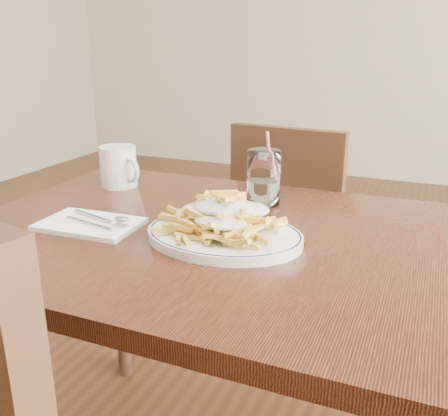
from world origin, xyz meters
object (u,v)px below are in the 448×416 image
at_px(coffee_mug, 119,167).
at_px(table, 231,267).
at_px(fries_plate, 224,235).
at_px(chair_far, 293,226).
at_px(loaded_fries, 224,213).
at_px(water_glass, 264,180).

bearing_deg(coffee_mug, table, -26.99).
bearing_deg(fries_plate, chair_far, 94.67).
height_order(chair_far, loaded_fries, chair_far).
height_order(table, coffee_mug, coffee_mug).
bearing_deg(water_glass, loaded_fries, -88.27).
height_order(loaded_fries, coffee_mug, coffee_mug).
distance_m(fries_plate, loaded_fries, 0.05).
height_order(chair_far, fries_plate, chair_far).
bearing_deg(table, loaded_fries, -89.66).
xyz_separation_m(loaded_fries, coffee_mug, (-0.43, 0.26, -0.00)).
xyz_separation_m(chair_far, water_glass, (0.06, -0.54, 0.32)).
bearing_deg(fries_plate, coffee_mug, 148.75).
relative_size(table, water_glass, 6.59).
distance_m(chair_far, loaded_fries, 0.87).
distance_m(table, chair_far, 0.79).
bearing_deg(table, fries_plate, -89.66).
relative_size(chair_far, loaded_fries, 3.35).
xyz_separation_m(fries_plate, coffee_mug, (-0.43, 0.26, 0.04)).
height_order(chair_far, water_glass, water_glass).
bearing_deg(coffee_mug, water_glass, 1.72).
relative_size(fries_plate, loaded_fries, 1.40).
bearing_deg(chair_far, fries_plate, -85.33).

